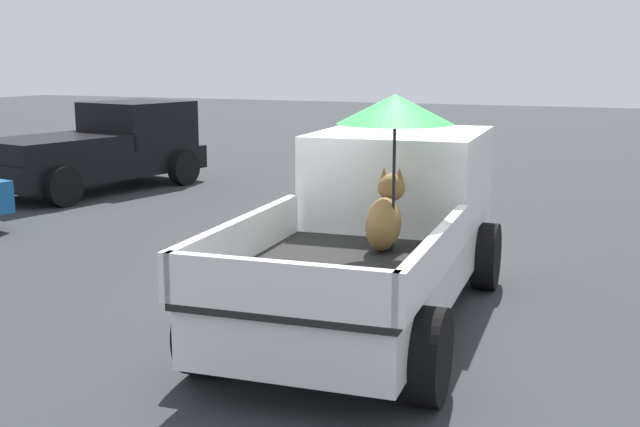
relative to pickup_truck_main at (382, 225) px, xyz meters
The scene contains 3 objects.
ground_plane 1.08m from the pickup_truck_main, behind, with size 80.00×80.00×0.00m, color #2D3033.
pickup_truck_main is the anchor object (origin of this frame).
pickup_truck_red 9.85m from the pickup_truck_main, 55.10° to the left, with size 5.06×2.90×1.80m.
Camera 1 is at (-7.66, -2.73, 2.74)m, focal length 45.54 mm.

